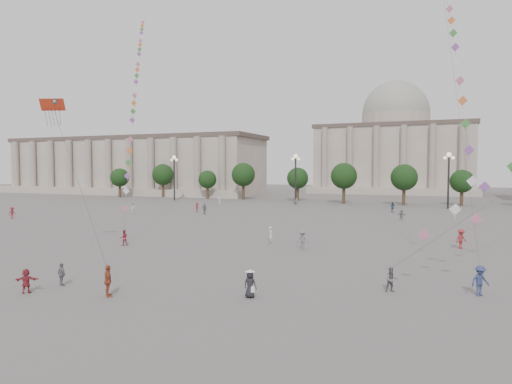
% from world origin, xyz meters
% --- Properties ---
extents(ground, '(360.00, 360.00, 0.00)m').
position_xyz_m(ground, '(0.00, 0.00, 0.00)').
color(ground, '#5A5755').
rests_on(ground, ground).
extents(hall_west, '(84.00, 26.22, 17.20)m').
position_xyz_m(hall_west, '(-75.00, 93.89, 8.43)').
color(hall_west, '#A19687').
rests_on(hall_west, ground).
extents(hall_central, '(48.30, 34.30, 35.50)m').
position_xyz_m(hall_central, '(0.00, 129.22, 14.23)').
color(hall_central, '#A19687').
rests_on(hall_central, ground).
extents(tree_row, '(137.12, 5.12, 8.00)m').
position_xyz_m(tree_row, '(0.00, 78.00, 5.39)').
color(tree_row, '#34271A').
rests_on(tree_row, ground).
extents(lamp_post_far_west, '(2.00, 0.90, 10.65)m').
position_xyz_m(lamp_post_far_west, '(-45.00, 70.00, 7.35)').
color(lamp_post_far_west, '#262628').
rests_on(lamp_post_far_west, ground).
extents(lamp_post_mid_west, '(2.00, 0.90, 10.65)m').
position_xyz_m(lamp_post_mid_west, '(-15.00, 70.00, 7.35)').
color(lamp_post_mid_west, '#262628').
rests_on(lamp_post_mid_west, ground).
extents(lamp_post_mid_east, '(2.00, 0.90, 10.65)m').
position_xyz_m(lamp_post_mid_east, '(15.00, 70.00, 7.35)').
color(lamp_post_mid_east, '#262628').
rests_on(lamp_post_mid_east, ground).
extents(person_crowd_0, '(1.12, 1.02, 1.84)m').
position_xyz_m(person_crowd_0, '(5.95, 58.60, 0.92)').
color(person_crowd_0, '#355777').
rests_on(person_crowd_0, ground).
extents(person_crowd_1, '(1.19, 1.12, 1.93)m').
position_xyz_m(person_crowd_1, '(-34.67, 40.49, 0.97)').
color(person_crowd_1, white).
rests_on(person_crowd_1, ground).
extents(person_crowd_2, '(0.83, 1.25, 1.80)m').
position_xyz_m(person_crowd_2, '(-46.81, 27.11, 0.90)').
color(person_crowd_2, maroon).
rests_on(person_crowd_2, ground).
extents(person_crowd_4, '(1.41, 1.19, 1.52)m').
position_xyz_m(person_crowd_4, '(-13.70, 66.57, 0.76)').
color(person_crowd_4, '#BCBBB7').
rests_on(person_crowd_4, ground).
extents(person_crowd_6, '(1.34, 0.97, 1.88)m').
position_xyz_m(person_crowd_6, '(1.52, 17.99, 0.94)').
color(person_crowd_6, slate).
rests_on(person_crowd_6, ground).
extents(person_crowd_8, '(1.35, 1.34, 1.87)m').
position_xyz_m(person_crowd_8, '(15.39, 24.19, 0.94)').
color(person_crowd_8, maroon).
rests_on(person_crowd_8, ground).
extents(person_crowd_10, '(0.71, 0.73, 1.70)m').
position_xyz_m(person_crowd_10, '(-27.90, 59.68, 0.85)').
color(person_crowd_10, silver).
rests_on(person_crowd_10, ground).
extents(person_crowd_12, '(1.45, 0.72, 1.50)m').
position_xyz_m(person_crowd_12, '(8.28, 47.21, 0.75)').
color(person_crowd_12, slate).
rests_on(person_crowd_12, ground).
extents(person_crowd_13, '(0.78, 0.82, 1.88)m').
position_xyz_m(person_crowd_13, '(-2.13, 19.29, 0.94)').
color(person_crowd_13, silver).
rests_on(person_crowd_13, ground).
extents(person_crowd_16, '(1.12, 0.68, 1.79)m').
position_xyz_m(person_crowd_16, '(-23.07, 44.28, 0.89)').
color(person_crowd_16, slate).
rests_on(person_crowd_16, ground).
extents(person_crowd_17, '(0.76, 1.18, 1.74)m').
position_xyz_m(person_crowd_17, '(-25.68, 46.53, 0.87)').
color(person_crowd_17, maroon).
rests_on(person_crowd_17, ground).
extents(tourist_0, '(1.15, 1.09, 1.91)m').
position_xyz_m(tourist_0, '(-4.89, -1.46, 0.96)').
color(tourist_0, '#9B452A').
rests_on(tourist_0, ground).
extents(tourist_2, '(1.43, 1.10, 1.51)m').
position_xyz_m(tourist_2, '(-10.11, -2.68, 0.75)').
color(tourist_2, maroon).
rests_on(tourist_2, ground).
extents(tourist_3, '(0.95, 0.63, 1.50)m').
position_xyz_m(tourist_3, '(-9.43, -0.52, 0.75)').
color(tourist_3, slate).
rests_on(tourist_3, ground).
extents(kite_flyer_0, '(0.94, 0.95, 1.55)m').
position_xyz_m(kite_flyer_0, '(-15.63, 13.74, 0.77)').
color(kite_flyer_0, '#9C2A3D').
rests_on(kite_flyer_0, ground).
extents(kite_flyer_1, '(1.36, 1.24, 1.84)m').
position_xyz_m(kite_flyer_1, '(15.73, 7.04, 0.92)').
color(kite_flyer_1, navy).
rests_on(kite_flyer_1, ground).
extents(kite_flyer_2, '(0.93, 0.85, 1.55)m').
position_xyz_m(kite_flyer_2, '(10.70, 5.96, 0.77)').
color(kite_flyer_2, '#5E5E63').
rests_on(kite_flyer_2, ground).
extents(hat_person, '(0.81, 0.60, 1.69)m').
position_xyz_m(hat_person, '(3.04, 1.54, 0.85)').
color(hat_person, black).
rests_on(hat_person, ground).
extents(dragon_kite, '(7.92, 5.25, 20.16)m').
position_xyz_m(dragon_kite, '(-18.30, 7.72, 12.48)').
color(dragon_kite, '#B12B12').
rests_on(dragon_kite, ground).
extents(kite_train_west, '(23.64, 35.78, 55.76)m').
position_xyz_m(kite_train_west, '(-27.92, 32.82, 20.60)').
color(kite_train_west, '#3F3F3F').
rests_on(kite_train_west, ground).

